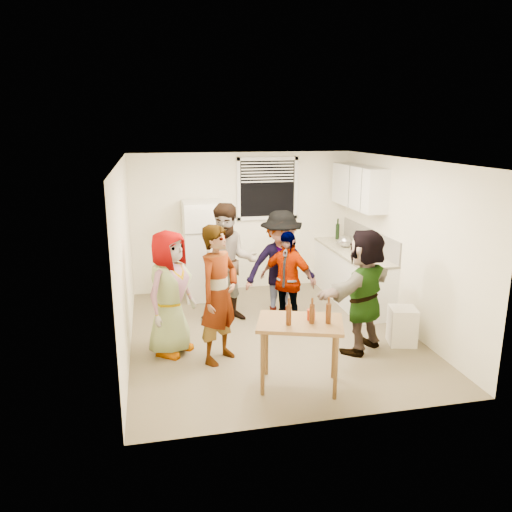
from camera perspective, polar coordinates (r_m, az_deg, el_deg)
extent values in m
cube|color=white|center=(8.72, -5.91, 0.67)|extent=(0.70, 0.70, 1.70)
cube|color=white|center=(8.75, 10.88, -2.32)|extent=(0.60, 2.20, 0.86)
cube|color=beige|center=(8.64, 11.02, 0.54)|extent=(0.64, 2.22, 0.04)
cube|color=beige|center=(8.70, 12.81, 1.91)|extent=(0.03, 2.20, 0.36)
cube|color=white|center=(8.68, 11.64, 7.77)|extent=(0.34, 1.60, 0.70)
cylinder|color=white|center=(8.47, 11.36, 0.38)|extent=(0.12, 0.12, 0.25)
cylinder|color=black|center=(9.43, 9.26, 1.93)|extent=(0.07, 0.07, 0.29)
cylinder|color=#47230C|center=(8.19, 11.61, -0.11)|extent=(0.05, 0.05, 0.20)
cylinder|color=#0D28D6|center=(7.81, 11.59, -0.84)|extent=(0.09, 0.09, 0.12)
cube|color=#E4C24B|center=(8.99, 11.53, 1.67)|extent=(0.02, 0.17, 0.14)
cube|color=white|center=(7.26, 16.37, -7.76)|extent=(0.43, 0.43, 0.52)
cylinder|color=#47230C|center=(5.65, 6.38, -7.64)|extent=(0.06, 0.06, 0.22)
cylinder|color=#A12506|center=(5.74, 6.29, -7.27)|extent=(0.09, 0.09, 0.12)
imported|color=gray|center=(6.92, -9.52, -10.73)|extent=(1.80, 1.70, 0.53)
imported|color=#141933|center=(6.64, -4.12, -11.70)|extent=(1.71, 1.73, 0.43)
imported|color=#513525|center=(7.90, -3.03, -7.24)|extent=(1.05, 1.91, 0.70)
imported|color=#45454A|center=(7.89, 2.78, -7.28)|extent=(1.14, 1.74, 0.64)
imported|color=black|center=(7.61, 3.45, -8.12)|extent=(1.62, 1.68, 0.36)
imported|color=#C56744|center=(7.04, 11.87, -10.38)|extent=(2.23, 2.26, 0.49)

